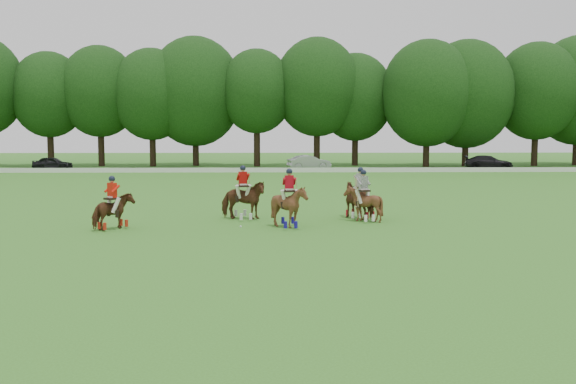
{
  "coord_description": "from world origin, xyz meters",
  "views": [
    {
      "loc": [
        1.83,
        -23.15,
        4.07
      ],
      "look_at": [
        2.43,
        4.2,
        1.4
      ],
      "focal_mm": 40.0,
      "sensor_mm": 36.0,
      "label": 1
    }
  ],
  "objects_px": {
    "car_right": "(489,162)",
    "polo_red_b": "(243,200)",
    "car_mid": "(309,162)",
    "polo_red_c": "(289,206)",
    "polo_stripe_a": "(360,200)",
    "polo_stripe_b": "(363,203)",
    "car_left": "(53,163)",
    "polo_ball": "(241,227)",
    "polo_red_a": "(113,211)"
  },
  "relations": [
    {
      "from": "polo_red_a",
      "to": "polo_red_c",
      "type": "height_order",
      "value": "polo_red_c"
    },
    {
      "from": "car_left",
      "to": "polo_red_a",
      "type": "distance_m",
      "value": 42.69
    },
    {
      "from": "car_mid",
      "to": "polo_stripe_a",
      "type": "relative_size",
      "value": 1.87
    },
    {
      "from": "car_right",
      "to": "polo_red_a",
      "type": "height_order",
      "value": "polo_red_a"
    },
    {
      "from": "polo_red_c",
      "to": "polo_ball",
      "type": "bearing_deg",
      "value": 178.61
    },
    {
      "from": "polo_red_b",
      "to": "polo_red_c",
      "type": "xyz_separation_m",
      "value": [
        2.04,
        -2.51,
        0.01
      ]
    },
    {
      "from": "car_mid",
      "to": "car_right",
      "type": "xyz_separation_m",
      "value": [
        18.58,
        0.0,
        -0.02
      ]
    },
    {
      "from": "car_mid",
      "to": "polo_red_c",
      "type": "relative_size",
      "value": 1.78
    },
    {
      "from": "car_right",
      "to": "polo_ball",
      "type": "bearing_deg",
      "value": 163.23
    },
    {
      "from": "car_mid",
      "to": "polo_red_b",
      "type": "xyz_separation_m",
      "value": [
        -5.01,
        -36.76,
        0.18
      ]
    },
    {
      "from": "polo_red_b",
      "to": "polo_ball",
      "type": "bearing_deg",
      "value": -89.73
    },
    {
      "from": "polo_ball",
      "to": "car_right",
      "type": "bearing_deg",
      "value": 58.99
    },
    {
      "from": "car_mid",
      "to": "polo_ball",
      "type": "distance_m",
      "value": 39.54
    },
    {
      "from": "car_right",
      "to": "polo_stripe_a",
      "type": "height_order",
      "value": "polo_stripe_a"
    },
    {
      "from": "polo_red_b",
      "to": "polo_red_c",
      "type": "relative_size",
      "value": 1.0
    },
    {
      "from": "car_right",
      "to": "polo_red_c",
      "type": "bearing_deg",
      "value": 165.48
    },
    {
      "from": "polo_red_a",
      "to": "polo_red_c",
      "type": "relative_size",
      "value": 0.89
    },
    {
      "from": "car_left",
      "to": "polo_ball",
      "type": "relative_size",
      "value": 43.27
    },
    {
      "from": "polo_stripe_a",
      "to": "polo_stripe_b",
      "type": "relative_size",
      "value": 1.02
    },
    {
      "from": "polo_red_a",
      "to": "polo_ball",
      "type": "distance_m",
      "value": 5.25
    },
    {
      "from": "polo_red_b",
      "to": "polo_stripe_a",
      "type": "distance_m",
      "value": 5.37
    },
    {
      "from": "polo_red_a",
      "to": "polo_red_b",
      "type": "bearing_deg",
      "value": 28.84
    },
    {
      "from": "polo_stripe_a",
      "to": "polo_ball",
      "type": "distance_m",
      "value": 6.06
    },
    {
      "from": "polo_red_b",
      "to": "polo_stripe_b",
      "type": "distance_m",
      "value": 5.41
    },
    {
      "from": "car_right",
      "to": "polo_red_a",
      "type": "distance_m",
      "value": 48.95
    },
    {
      "from": "polo_ball",
      "to": "polo_red_a",
      "type": "bearing_deg",
      "value": -175.75
    },
    {
      "from": "car_right",
      "to": "polo_red_c",
      "type": "relative_size",
      "value": 1.97
    },
    {
      "from": "car_mid",
      "to": "polo_stripe_a",
      "type": "xyz_separation_m",
      "value": [
        0.35,
        -36.49,
        0.13
      ]
    },
    {
      "from": "polo_stripe_b",
      "to": "polo_ball",
      "type": "bearing_deg",
      "value": -162.11
    },
    {
      "from": "polo_red_c",
      "to": "polo_ball",
      "type": "height_order",
      "value": "polo_red_c"
    },
    {
      "from": "car_right",
      "to": "car_mid",
      "type": "bearing_deg",
      "value": 104.24
    },
    {
      "from": "polo_red_b",
      "to": "polo_red_c",
      "type": "bearing_deg",
      "value": -50.96
    },
    {
      "from": "polo_stripe_a",
      "to": "polo_ball",
      "type": "relative_size",
      "value": 26.16
    },
    {
      "from": "car_right",
      "to": "polo_stripe_b",
      "type": "height_order",
      "value": "polo_stripe_b"
    },
    {
      "from": "car_mid",
      "to": "car_left",
      "type": "bearing_deg",
      "value": 76.7
    },
    {
      "from": "polo_stripe_b",
      "to": "polo_ball",
      "type": "relative_size",
      "value": 25.53
    },
    {
      "from": "polo_red_b",
      "to": "polo_stripe_a",
      "type": "relative_size",
      "value": 1.04
    },
    {
      "from": "car_mid",
      "to": "polo_stripe_b",
      "type": "bearing_deg",
      "value": 167.24
    },
    {
      "from": "polo_red_a",
      "to": "polo_ball",
      "type": "height_order",
      "value": "polo_red_a"
    },
    {
      "from": "polo_red_c",
      "to": "polo_stripe_b",
      "type": "distance_m",
      "value": 3.77
    },
    {
      "from": "polo_red_c",
      "to": "polo_ball",
      "type": "relative_size",
      "value": 27.38
    },
    {
      "from": "car_mid",
      "to": "polo_red_a",
      "type": "relative_size",
      "value": 2.0
    },
    {
      "from": "car_left",
      "to": "polo_red_b",
      "type": "distance_m",
      "value": 42.39
    },
    {
      "from": "car_right",
      "to": "polo_red_b",
      "type": "bearing_deg",
      "value": 161.55
    },
    {
      "from": "polo_red_c",
      "to": "polo_stripe_a",
      "type": "distance_m",
      "value": 4.33
    },
    {
      "from": "polo_red_b",
      "to": "car_mid",
      "type": "bearing_deg",
      "value": 82.24
    },
    {
      "from": "polo_red_a",
      "to": "polo_stripe_b",
      "type": "distance_m",
      "value": 10.74
    },
    {
      "from": "polo_red_b",
      "to": "polo_stripe_b",
      "type": "relative_size",
      "value": 1.07
    },
    {
      "from": "car_left",
      "to": "polo_red_c",
      "type": "relative_size",
      "value": 1.58
    },
    {
      "from": "car_left",
      "to": "polo_stripe_a",
      "type": "xyz_separation_m",
      "value": [
        26.47,
        -36.49,
        0.19
      ]
    }
  ]
}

